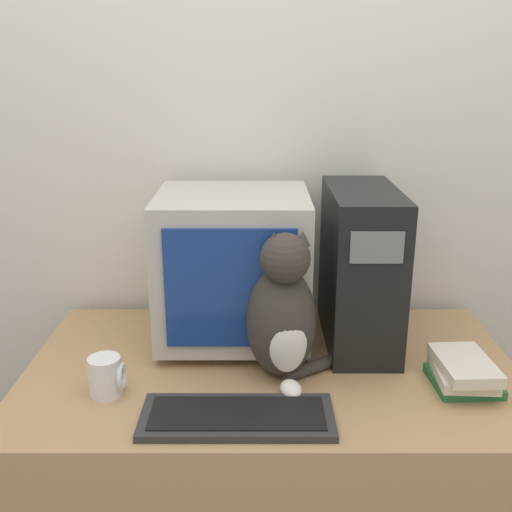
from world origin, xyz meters
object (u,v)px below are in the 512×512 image
at_px(keyboard, 237,417).
at_px(mug, 107,376).
at_px(cat, 283,315).
at_px(crt_monitor, 233,267).
at_px(pen, 192,400).
at_px(computer_tower, 361,267).
at_px(book_stack, 464,372).

distance_m(keyboard, mug, 0.34).
relative_size(keyboard, cat, 1.11).
bearing_deg(crt_monitor, keyboard, -87.00).
distance_m(pen, mug, 0.22).
relative_size(crt_monitor, cat, 1.10).
bearing_deg(keyboard, crt_monitor, 93.00).
bearing_deg(cat, pen, -160.25).
xyz_separation_m(computer_tower, keyboard, (-0.34, -0.42, -0.21)).
xyz_separation_m(cat, pen, (-0.22, -0.13, -0.16)).
relative_size(computer_tower, book_stack, 2.16).
distance_m(computer_tower, mug, 0.75).
bearing_deg(cat, crt_monitor, 111.02).
bearing_deg(pen, crt_monitor, 75.41).
xyz_separation_m(crt_monitor, book_stack, (0.58, -0.27, -0.18)).
bearing_deg(cat, book_stack, -18.10).
height_order(cat, mug, cat).
relative_size(cat, mug, 3.97).
bearing_deg(crt_monitor, pen, -104.59).
height_order(book_stack, mug, mug).
distance_m(crt_monitor, pen, 0.42).
bearing_deg(book_stack, cat, 172.63).
bearing_deg(mug, keyboard, -19.30).
distance_m(crt_monitor, book_stack, 0.67).
distance_m(book_stack, mug, 0.88).
xyz_separation_m(keyboard, pen, (-0.11, 0.08, -0.01)).
height_order(crt_monitor, computer_tower, computer_tower).
distance_m(book_stack, pen, 0.68).
bearing_deg(cat, computer_tower, 31.51).
relative_size(keyboard, book_stack, 2.12).
bearing_deg(pen, cat, 30.48).
bearing_deg(keyboard, cat, 62.31).
bearing_deg(cat, keyboard, -128.42).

